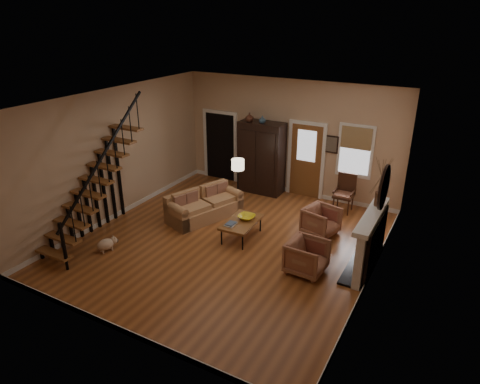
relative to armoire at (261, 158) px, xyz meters
The scene contains 15 objects.
room 1.49m from the armoire, 78.37° to the right, with size 7.00×7.33×3.30m.
staircase 4.94m from the armoire, 115.05° to the right, with size 0.94×2.80×3.20m, color brown, non-canonical shape.
fireplace 4.67m from the armoire, 34.69° to the right, with size 0.33×1.95×2.30m.
armoire is the anchor object (origin of this frame).
vase_a 1.23m from the armoire, 164.05° to the right, with size 0.24×0.24×0.25m, color #4C2619.
vase_b 1.16m from the armoire, 63.43° to the right, with size 0.20×0.20×0.21m, color #334C60.
sofa 2.46m from the armoire, 101.86° to the right, with size 0.84×1.96×0.73m, color tan, non-canonical shape.
coffee_table 3.04m from the armoire, 72.77° to the right, with size 0.67×1.15×0.44m, color brown, non-canonical shape.
bowl 2.86m from the armoire, 70.88° to the right, with size 0.39×0.39×0.10m, color yellow.
books 3.24m from the armoire, 76.43° to the right, with size 0.21×0.29×0.05m, color beige, non-canonical shape.
armchair_left 4.43m from the armoire, 51.39° to the right, with size 0.75×0.77×0.70m, color brown.
armchair_right 3.07m from the armoire, 34.97° to the right, with size 0.74×0.76×0.69m, color brown.
floor_lamp 1.56m from the armoire, 87.74° to the right, with size 0.33×0.33×1.45m, color black, non-canonical shape.
side_chair 2.61m from the armoire, ahead, with size 0.54×0.54×1.02m, color #3E2113, non-canonical shape.
dog 5.12m from the armoire, 107.24° to the right, with size 0.25×0.43×0.31m, color beige, non-canonical shape.
Camera 1 is at (4.45, -7.51, 4.99)m, focal length 32.00 mm.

